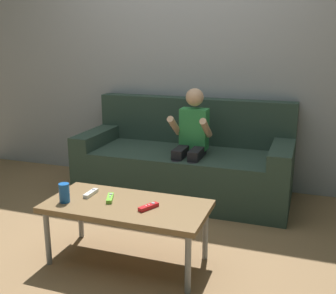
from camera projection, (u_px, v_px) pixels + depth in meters
ground_plane at (121, 247)px, 2.83m from camera, size 9.56×9.56×0.00m
wall_back at (186, 55)px, 3.88m from camera, size 4.78×0.05×2.50m
couch at (185, 163)px, 3.73m from camera, size 1.88×0.80×0.86m
person_seated_on_couch at (191, 140)px, 3.46m from camera, size 0.33×0.40×0.99m
coffee_table at (127, 209)px, 2.56m from camera, size 1.02×0.49×0.40m
game_remote_lime_near_edge at (110, 198)px, 2.60m from camera, size 0.08×0.14×0.03m
game_remote_red_center at (149, 207)px, 2.47m from camera, size 0.10×0.14×0.03m
game_remote_white_far_corner at (91, 193)px, 2.69m from camera, size 0.04×0.14×0.03m
soda_can at (64, 193)px, 2.56m from camera, size 0.07×0.07×0.12m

